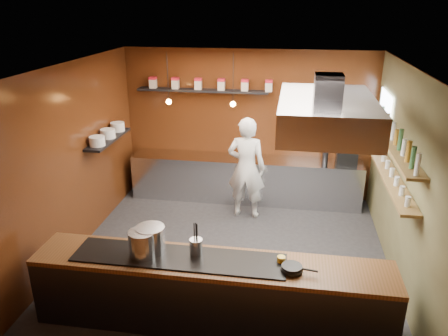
% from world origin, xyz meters
% --- Properties ---
extents(floor, '(5.00, 5.00, 0.00)m').
position_xyz_m(floor, '(0.00, 0.00, 0.00)').
color(floor, '#232326').
rests_on(floor, ground).
extents(back_wall, '(5.00, 0.00, 5.00)m').
position_xyz_m(back_wall, '(0.00, 2.50, 1.50)').
color(back_wall, '#3D1E0B').
rests_on(back_wall, ground).
extents(left_wall, '(0.00, 5.00, 5.00)m').
position_xyz_m(left_wall, '(-2.50, 0.00, 1.50)').
color(left_wall, '#3D1E0B').
rests_on(left_wall, ground).
extents(right_wall, '(0.00, 5.00, 5.00)m').
position_xyz_m(right_wall, '(2.50, 0.00, 1.50)').
color(right_wall, brown).
rests_on(right_wall, ground).
extents(ceiling, '(5.00, 5.00, 0.00)m').
position_xyz_m(ceiling, '(0.00, 0.00, 3.00)').
color(ceiling, silver).
rests_on(ceiling, back_wall).
extents(window_pane, '(0.00, 1.00, 1.00)m').
position_xyz_m(window_pane, '(2.45, 1.70, 1.90)').
color(window_pane, white).
rests_on(window_pane, right_wall).
extents(prep_counter, '(4.60, 0.65, 0.90)m').
position_xyz_m(prep_counter, '(0.00, 2.17, 0.45)').
color(prep_counter, silver).
rests_on(prep_counter, floor).
extents(pass_counter, '(4.40, 0.72, 0.94)m').
position_xyz_m(pass_counter, '(-0.00, -1.60, 0.47)').
color(pass_counter, '#38383D').
rests_on(pass_counter, floor).
extents(tin_shelf, '(2.60, 0.26, 0.04)m').
position_xyz_m(tin_shelf, '(-0.90, 2.36, 2.20)').
color(tin_shelf, black).
rests_on(tin_shelf, back_wall).
extents(plate_shelf, '(0.30, 1.40, 0.04)m').
position_xyz_m(plate_shelf, '(-2.34, 1.00, 1.55)').
color(plate_shelf, black).
rests_on(plate_shelf, left_wall).
extents(bottle_shelf_upper, '(0.26, 2.80, 0.04)m').
position_xyz_m(bottle_shelf_upper, '(2.34, 0.30, 1.92)').
color(bottle_shelf_upper, olive).
rests_on(bottle_shelf_upper, right_wall).
extents(bottle_shelf_lower, '(0.26, 2.80, 0.04)m').
position_xyz_m(bottle_shelf_lower, '(2.34, 0.30, 1.45)').
color(bottle_shelf_lower, olive).
rests_on(bottle_shelf_lower, right_wall).
extents(extractor_hood, '(1.20, 2.00, 0.72)m').
position_xyz_m(extractor_hood, '(1.30, -0.40, 2.51)').
color(extractor_hood, '#38383D').
rests_on(extractor_hood, ceiling).
extents(pendant_left, '(0.10, 0.10, 0.95)m').
position_xyz_m(pendant_left, '(-1.40, 1.70, 2.15)').
color(pendant_left, black).
rests_on(pendant_left, ceiling).
extents(pendant_right, '(0.10, 0.10, 0.95)m').
position_xyz_m(pendant_right, '(-0.20, 1.70, 2.15)').
color(pendant_right, black).
rests_on(pendant_right, ceiling).
extents(storage_tins, '(2.43, 0.13, 0.22)m').
position_xyz_m(storage_tins, '(-0.75, 2.36, 2.33)').
color(storage_tins, '#BCB09C').
rests_on(storage_tins, tin_shelf).
extents(plate_stacks, '(0.26, 1.16, 0.16)m').
position_xyz_m(plate_stacks, '(-2.34, 1.00, 1.65)').
color(plate_stacks, silver).
rests_on(plate_stacks, plate_shelf).
extents(bottles, '(0.06, 2.66, 0.24)m').
position_xyz_m(bottles, '(2.34, 0.30, 2.06)').
color(bottles, silver).
rests_on(bottles, bottle_shelf_upper).
extents(wine_glasses, '(0.07, 2.37, 0.13)m').
position_xyz_m(wine_glasses, '(2.34, 0.30, 1.53)').
color(wine_glasses, silver).
rests_on(wine_glasses, bottle_shelf_lower).
extents(stockpot_large, '(0.44, 0.44, 0.33)m').
position_xyz_m(stockpot_large, '(-0.84, -1.63, 1.10)').
color(stockpot_large, silver).
rests_on(stockpot_large, pass_counter).
extents(stockpot_small, '(0.45, 0.45, 0.33)m').
position_xyz_m(stockpot_small, '(-0.77, -1.52, 1.11)').
color(stockpot_small, silver).
rests_on(stockpot_small, pass_counter).
extents(utensil_crock, '(0.18, 0.18, 0.21)m').
position_xyz_m(utensil_crock, '(-0.20, -1.51, 1.04)').
color(utensil_crock, silver).
rests_on(utensil_crock, pass_counter).
extents(frying_pan, '(0.43, 0.26, 0.06)m').
position_xyz_m(frying_pan, '(0.97, -1.68, 0.97)').
color(frying_pan, black).
rests_on(frying_pan, pass_counter).
extents(butter_jar, '(0.13, 0.13, 0.09)m').
position_xyz_m(butter_jar, '(0.84, -1.51, 0.96)').
color(butter_jar, gold).
rests_on(butter_jar, pass_counter).
extents(espresso_machine, '(0.39, 0.37, 0.38)m').
position_xyz_m(espresso_machine, '(1.95, 2.12, 1.09)').
color(espresso_machine, black).
rests_on(espresso_machine, prep_counter).
extents(chef, '(0.74, 0.52, 1.93)m').
position_xyz_m(chef, '(0.09, 1.47, 0.96)').
color(chef, white).
rests_on(chef, floor).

